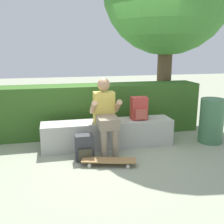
{
  "coord_description": "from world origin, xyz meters",
  "views": [
    {
      "loc": [
        -0.88,
        -3.93,
        1.69
      ],
      "look_at": [
        0.09,
        0.42,
        0.6
      ],
      "focal_mm": 41.93,
      "sensor_mm": 36.0,
      "label": 1
    }
  ],
  "objects_px": {
    "backpack_on_ground": "(84,148)",
    "trash_bin": "(211,121)",
    "bench_main": "(108,134)",
    "person_skater": "(106,113)",
    "skateboard_near_person": "(109,161)",
    "backpack_on_bench": "(139,109)"
  },
  "relations": [
    {
      "from": "backpack_on_bench",
      "to": "backpack_on_ground",
      "type": "distance_m",
      "value": 1.22
    },
    {
      "from": "person_skater",
      "to": "bench_main",
      "type": "bearing_deg",
      "value": 68.25
    },
    {
      "from": "bench_main",
      "to": "trash_bin",
      "type": "distance_m",
      "value": 1.9
    },
    {
      "from": "skateboard_near_person",
      "to": "backpack_on_ground",
      "type": "bearing_deg",
      "value": 139.12
    },
    {
      "from": "backpack_on_ground",
      "to": "trash_bin",
      "type": "xyz_separation_m",
      "value": [
        2.35,
        0.29,
        0.21
      ]
    },
    {
      "from": "person_skater",
      "to": "skateboard_near_person",
      "type": "height_order",
      "value": "person_skater"
    },
    {
      "from": "bench_main",
      "to": "person_skater",
      "type": "relative_size",
      "value": 1.87
    },
    {
      "from": "person_skater",
      "to": "backpack_on_ground",
      "type": "height_order",
      "value": "person_skater"
    },
    {
      "from": "skateboard_near_person",
      "to": "bench_main",
      "type": "bearing_deg",
      "value": 79.04
    },
    {
      "from": "person_skater",
      "to": "trash_bin",
      "type": "bearing_deg",
      "value": 0.52
    },
    {
      "from": "trash_bin",
      "to": "person_skater",
      "type": "bearing_deg",
      "value": -179.48
    },
    {
      "from": "person_skater",
      "to": "backpack_on_bench",
      "type": "xyz_separation_m",
      "value": [
        0.64,
        0.2,
        -0.0
      ]
    },
    {
      "from": "skateboard_near_person",
      "to": "backpack_on_bench",
      "type": "xyz_separation_m",
      "value": [
        0.7,
        0.75,
        0.58
      ]
    },
    {
      "from": "backpack_on_bench",
      "to": "backpack_on_ground",
      "type": "height_order",
      "value": "backpack_on_bench"
    },
    {
      "from": "person_skater",
      "to": "backpack_on_ground",
      "type": "bearing_deg",
      "value": -145.25
    },
    {
      "from": "bench_main",
      "to": "skateboard_near_person",
      "type": "distance_m",
      "value": 0.79
    },
    {
      "from": "bench_main",
      "to": "backpack_on_bench",
      "type": "bearing_deg",
      "value": -0.97
    },
    {
      "from": "trash_bin",
      "to": "backpack_on_ground",
      "type": "bearing_deg",
      "value": -173.03
    },
    {
      "from": "person_skater",
      "to": "backpack_on_ground",
      "type": "distance_m",
      "value": 0.66
    },
    {
      "from": "person_skater",
      "to": "skateboard_near_person",
      "type": "xyz_separation_m",
      "value": [
        -0.06,
        -0.55,
        -0.59
      ]
    },
    {
      "from": "skateboard_near_person",
      "to": "backpack_on_bench",
      "type": "relative_size",
      "value": 2.06
    },
    {
      "from": "bench_main",
      "to": "backpack_on_ground",
      "type": "distance_m",
      "value": 0.68
    }
  ]
}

